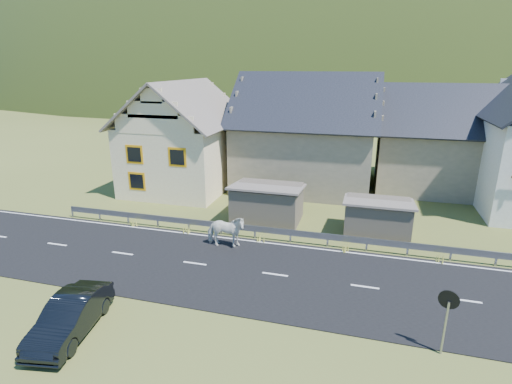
% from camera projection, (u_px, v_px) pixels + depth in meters
% --- Properties ---
extents(ground, '(160.00, 160.00, 0.00)m').
position_uv_depth(ground, '(275.00, 275.00, 18.34)').
color(ground, '#4A5121').
rests_on(ground, ground).
extents(road, '(60.00, 7.00, 0.04)m').
position_uv_depth(road, '(275.00, 275.00, 18.34)').
color(road, black).
rests_on(road, ground).
extents(lane_markings, '(60.00, 6.60, 0.01)m').
position_uv_depth(lane_markings, '(275.00, 274.00, 18.33)').
color(lane_markings, silver).
rests_on(lane_markings, road).
extents(guardrail, '(28.10, 0.09, 0.75)m').
position_uv_depth(guardrail, '(290.00, 233.00, 21.55)').
color(guardrail, '#93969B').
rests_on(guardrail, ground).
extents(shed_left, '(4.30, 3.30, 2.40)m').
position_uv_depth(shed_left, '(267.00, 204.00, 24.48)').
color(shed_left, '#61564A').
rests_on(shed_left, ground).
extents(shed_right, '(3.80, 2.90, 2.20)m').
position_uv_depth(shed_right, '(377.00, 218.00, 22.39)').
color(shed_right, '#61564A').
rests_on(shed_right, ground).
extents(house_cream, '(7.80, 9.80, 8.30)m').
position_uv_depth(house_cream, '(184.00, 131.00, 30.57)').
color(house_cream, '#FFF0BC').
rests_on(house_cream, ground).
extents(house_stone_a, '(10.80, 9.80, 8.90)m').
position_uv_depth(house_stone_a, '(307.00, 127.00, 30.95)').
color(house_stone_a, gray).
rests_on(house_stone_a, ground).
extents(house_stone_b, '(9.80, 8.80, 8.10)m').
position_uv_depth(house_stone_b, '(441.00, 133.00, 30.35)').
color(house_stone_b, gray).
rests_on(house_stone_b, ground).
extents(mountain, '(440.00, 280.00, 260.00)m').
position_uv_depth(mountain, '(370.00, 129.00, 188.32)').
color(mountain, '#253812').
rests_on(mountain, ground).
extents(conifer_patch, '(76.00, 50.00, 28.00)m').
position_uv_depth(conifer_patch, '(187.00, 75.00, 131.47)').
color(conifer_patch, black).
rests_on(conifer_patch, ground).
extents(horse, '(1.16, 2.18, 1.77)m').
position_uv_depth(horse, '(226.00, 231.00, 20.86)').
color(horse, white).
rests_on(horse, road).
extents(car, '(2.09, 4.26, 1.34)m').
position_uv_depth(car, '(70.00, 316.00, 14.24)').
color(car, black).
rests_on(car, ground).
extents(traffic_mirror, '(0.64, 0.25, 2.35)m').
position_uv_depth(traffic_mirror, '(448.00, 308.00, 12.91)').
color(traffic_mirror, '#93969B').
rests_on(traffic_mirror, ground).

